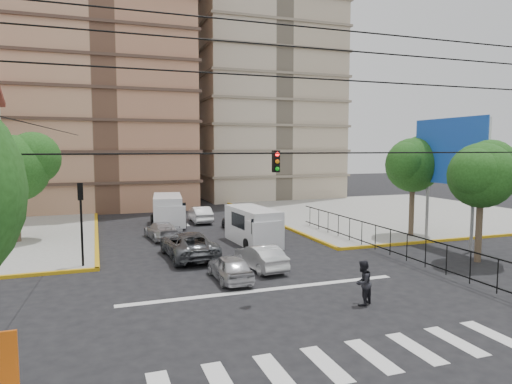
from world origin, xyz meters
name	(u,v)px	position (x,y,z in m)	size (l,w,h in m)	color
ground	(275,298)	(0.00, 0.00, 0.00)	(160.00, 160.00, 0.00)	black
sidewalk_ne	(388,212)	(20.00, 20.00, 0.07)	(26.00, 26.00, 0.15)	gray
crosswalk_stripes	(350,360)	(0.00, -6.00, 0.01)	(12.00, 2.40, 0.01)	silver
stop_line	(265,290)	(0.00, 1.20, 0.01)	(13.00, 0.40, 0.01)	silver
tower_beige	(261,12)	(14.00, 40.00, 24.00)	(17.00, 16.00, 48.00)	tan
park_fence	(390,257)	(9.00, 4.50, 0.00)	(0.10, 22.50, 1.66)	black
billboard	(450,153)	(14.45, 6.00, 6.00)	(0.36, 6.20, 8.10)	slate
tree_park_a	(482,172)	(13.08, 2.01, 5.01)	(4.41, 3.60, 6.83)	#473828
tree_park_c	(414,162)	(14.09, 9.01, 5.34)	(4.65, 3.80, 7.25)	#473828
tree_tudor	(16,165)	(-11.90, 16.01, 5.22)	(5.39, 4.40, 7.43)	#473828
traffic_light_nw	(81,210)	(-7.80, 7.80, 3.11)	(0.28, 0.22, 4.40)	black
traffic_light_hanging	(296,160)	(0.00, -2.04, 5.90)	(18.00, 9.12, 0.92)	black
van_right_lane	(254,227)	(2.75, 10.57, 1.15)	(2.48, 5.41, 2.37)	silver
van_left_lane	(168,212)	(-1.57, 19.36, 1.22)	(2.90, 5.80, 2.50)	silver
car_silver_front_left	(230,267)	(-1.07, 3.17, 0.64)	(1.50, 3.74, 1.27)	#B0B0B5
car_white_front_right	(261,257)	(1.02, 4.61, 0.65)	(1.38, 3.96, 1.31)	silver
car_grey_mid_left	(189,245)	(-2.08, 8.30, 0.77)	(2.55, 5.53, 1.54)	#54575C
car_silver_rear_left	(161,230)	(-2.81, 14.34, 0.61)	(1.72, 4.23, 1.23)	#B2B2B7
car_darkgrey_mid_right	(236,221)	(3.11, 15.95, 0.69)	(1.62, 4.03, 1.37)	#2A2A2D
car_white_rear_right	(200,214)	(1.33, 20.56, 0.69)	(1.46, 4.19, 1.38)	white
pedestrian_crosswalk	(363,283)	(3.03, -1.93, 0.92)	(0.89, 0.70, 1.84)	black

